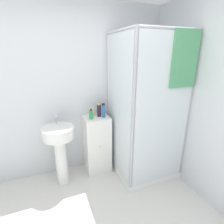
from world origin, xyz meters
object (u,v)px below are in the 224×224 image
at_px(sink, 60,145).
at_px(soap_dispenser, 91,115).
at_px(lotion_bottle_white, 93,111).
at_px(shampoo_bottle_tall_black, 99,110).
at_px(shampoo_bottle_blue, 103,111).

xyz_separation_m(sink, soap_dispenser, (0.48, 0.07, 0.35)).
bearing_deg(lotion_bottle_white, soap_dispenser, -117.66).
bearing_deg(shampoo_bottle_tall_black, shampoo_bottle_blue, -47.36).
xyz_separation_m(soap_dispenser, shampoo_bottle_tall_black, (0.14, 0.06, 0.04)).
relative_size(sink, soap_dispenser, 6.51).
bearing_deg(shampoo_bottle_tall_black, lotion_bottle_white, 126.81).
bearing_deg(soap_dispenser, shampoo_bottle_blue, 1.61).
height_order(sink, lotion_bottle_white, lotion_bottle_white).
height_order(shampoo_bottle_tall_black, lotion_bottle_white, shampoo_bottle_tall_black).
bearing_deg(shampoo_bottle_tall_black, sink, -168.50).
xyz_separation_m(shampoo_bottle_tall_black, lotion_bottle_white, (-0.06, 0.09, -0.03)).
height_order(sink, shampoo_bottle_tall_black, shampoo_bottle_tall_black).
relative_size(sink, lotion_bottle_white, 6.39).
height_order(soap_dispenser, shampoo_bottle_blue, shampoo_bottle_blue).
height_order(soap_dispenser, shampoo_bottle_tall_black, shampoo_bottle_tall_black).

